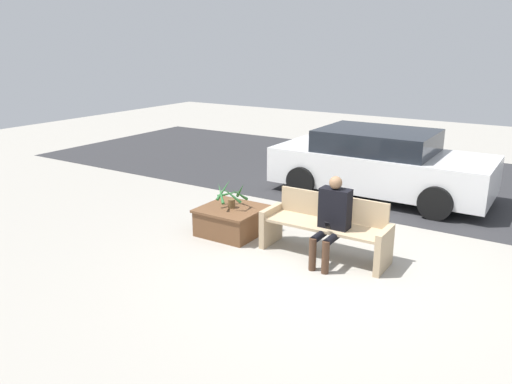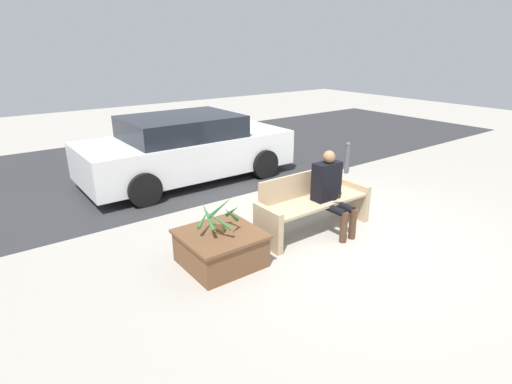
{
  "view_description": "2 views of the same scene",
  "coord_description": "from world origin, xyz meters",
  "px_view_note": "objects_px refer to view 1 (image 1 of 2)",
  "views": [
    {
      "loc": [
        2.51,
        -5.82,
        2.99
      ],
      "look_at": [
        -1.48,
        0.45,
        0.77
      ],
      "focal_mm": 35.0,
      "sensor_mm": 36.0,
      "label": 1
    },
    {
      "loc": [
        -4.29,
        -3.49,
        2.68
      ],
      "look_at": [
        -1.16,
        0.7,
        0.74
      ],
      "focal_mm": 28.0,
      "sensor_mm": 36.0,
      "label": 2
    }
  ],
  "objects_px": {
    "bench": "(326,227)",
    "parked_car": "(380,163)",
    "planter_box": "(232,219)",
    "potted_plant": "(231,195)",
    "person_seated": "(332,216)"
  },
  "relations": [
    {
      "from": "bench",
      "to": "potted_plant",
      "type": "distance_m",
      "value": 1.68
    },
    {
      "from": "planter_box",
      "to": "parked_car",
      "type": "height_order",
      "value": "parked_car"
    },
    {
      "from": "bench",
      "to": "person_seated",
      "type": "distance_m",
      "value": 0.37
    },
    {
      "from": "planter_box",
      "to": "person_seated",
      "type": "bearing_deg",
      "value": -4.86
    },
    {
      "from": "bench",
      "to": "parked_car",
      "type": "height_order",
      "value": "parked_car"
    },
    {
      "from": "bench",
      "to": "potted_plant",
      "type": "relative_size",
      "value": 3.2
    },
    {
      "from": "bench",
      "to": "parked_car",
      "type": "relative_size",
      "value": 0.44
    },
    {
      "from": "planter_box",
      "to": "parked_car",
      "type": "distance_m",
      "value": 3.63
    },
    {
      "from": "potted_plant",
      "to": "parked_car",
      "type": "relative_size",
      "value": 0.14
    },
    {
      "from": "potted_plant",
      "to": "parked_car",
      "type": "bearing_deg",
      "value": 69.0
    },
    {
      "from": "planter_box",
      "to": "parked_car",
      "type": "bearing_deg",
      "value": 69.13
    },
    {
      "from": "bench",
      "to": "parked_car",
      "type": "distance_m",
      "value": 3.36
    },
    {
      "from": "person_seated",
      "to": "parked_car",
      "type": "height_order",
      "value": "parked_car"
    },
    {
      "from": "parked_car",
      "to": "potted_plant",
      "type": "bearing_deg",
      "value": -111.0
    },
    {
      "from": "planter_box",
      "to": "potted_plant",
      "type": "relative_size",
      "value": 1.65
    }
  ]
}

